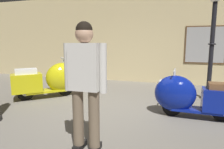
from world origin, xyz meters
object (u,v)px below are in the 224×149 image
at_px(scooter_1, 188,96).
at_px(visitor_0, 85,79).
at_px(scooter_0, 52,80).
at_px(lamppost, 213,34).

distance_m(scooter_1, visitor_0, 2.33).
relative_size(scooter_0, scooter_1, 1.01).
xyz_separation_m(scooter_0, visitor_0, (2.05, -2.26, 0.53)).
bearing_deg(scooter_1, visitor_0, 53.33).
bearing_deg(scooter_0, lamppost, -29.78).
relative_size(scooter_0, visitor_0, 0.91).
distance_m(scooter_1, lamppost, 2.07).
bearing_deg(lamppost, scooter_0, -165.54).
bearing_deg(lamppost, scooter_1, -111.10).
distance_m(scooter_0, visitor_0, 3.09).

